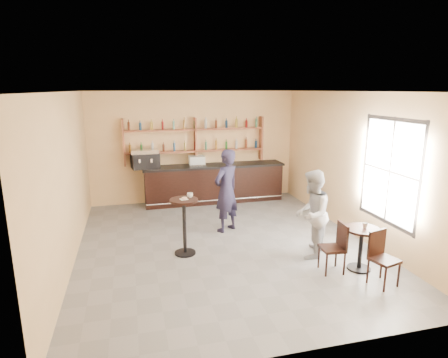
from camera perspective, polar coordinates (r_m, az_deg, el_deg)
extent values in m
plane|color=slate|center=(8.14, 0.02, -9.97)|extent=(7.00, 7.00, 0.00)
plane|color=white|center=(7.46, 0.02, 13.19)|extent=(7.00, 7.00, 0.00)
plane|color=#EBBF85|center=(11.01, -4.47, 4.91)|extent=(7.00, 0.00, 7.00)
plane|color=#EBBF85|center=(4.47, 11.21, -8.34)|extent=(7.00, 0.00, 7.00)
plane|color=#EBBF85|center=(7.51, -22.77, -0.20)|extent=(0.00, 7.00, 7.00)
plane|color=#EBBF85|center=(8.85, 19.21, 2.07)|extent=(0.00, 7.00, 7.00)
plane|color=white|center=(7.88, 23.96, 1.04)|extent=(0.00, 2.00, 2.00)
cube|color=white|center=(7.37, -6.14, -3.07)|extent=(0.17, 0.17, 0.00)
torus|color=#DB8350|center=(7.35, -6.06, -2.93)|extent=(0.12, 0.12, 0.04)
imported|color=white|center=(7.47, -5.20, -2.46)|extent=(0.15, 0.15, 0.09)
imported|color=black|center=(8.61, 0.34, -1.80)|extent=(0.84, 0.77, 1.93)
imported|color=white|center=(7.26, 20.70, -6.63)|extent=(0.14, 0.14, 0.10)
imported|color=#A5A5AB|center=(7.53, 13.20, -5.20)|extent=(1.04, 1.07, 1.74)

